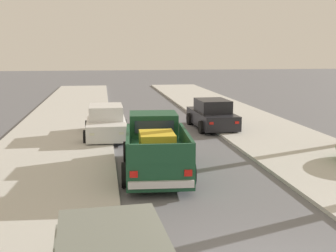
# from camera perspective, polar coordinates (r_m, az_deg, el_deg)

# --- Properties ---
(sidewalk_left) EXTENTS (4.94, 60.00, 0.12)m
(sidewalk_left) POSITION_cam_1_polar(r_m,az_deg,el_deg) (18.59, -15.07, -2.58)
(sidewalk_left) COLOR beige
(sidewalk_left) RESTS_ON ground
(sidewalk_right) EXTENTS (4.94, 60.00, 0.12)m
(sidewalk_right) POSITION_cam_1_polar(r_m,az_deg,el_deg) (20.10, 14.70, -1.60)
(sidewalk_right) COLOR beige
(sidewalk_right) RESTS_ON ground
(curb_left) EXTENTS (0.16, 60.00, 0.10)m
(curb_left) POSITION_cam_1_polar(r_m,az_deg,el_deg) (18.50, -11.78, -2.53)
(curb_left) COLOR silver
(curb_left) RESTS_ON ground
(curb_right) EXTENTS (0.16, 60.00, 0.10)m
(curb_right) POSITION_cam_1_polar(r_m,az_deg,el_deg) (19.71, 11.84, -1.75)
(curb_right) COLOR silver
(curb_right) RESTS_ON ground
(pickup_truck) EXTENTS (2.46, 5.32, 1.80)m
(pickup_truck) POSITION_cam_1_polar(r_m,az_deg,el_deg) (14.25, -1.71, -3.04)
(pickup_truck) COLOR #19472D
(pickup_truck) RESTS_ON ground
(car_left_near) EXTENTS (2.03, 4.26, 1.54)m
(car_left_near) POSITION_cam_1_polar(r_m,az_deg,el_deg) (19.92, -8.36, 0.43)
(car_left_near) COLOR silver
(car_left_near) RESTS_ON ground
(car_left_mid) EXTENTS (2.11, 4.30, 1.54)m
(car_left_mid) POSITION_cam_1_polar(r_m,az_deg,el_deg) (22.21, 5.97, 1.50)
(car_left_mid) COLOR black
(car_left_mid) RESTS_ON ground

